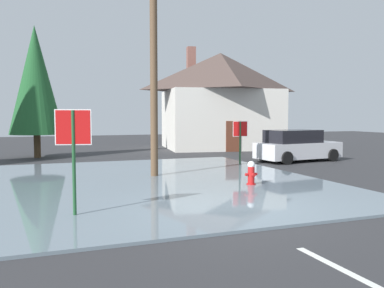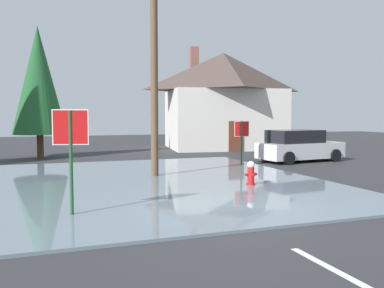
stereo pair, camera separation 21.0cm
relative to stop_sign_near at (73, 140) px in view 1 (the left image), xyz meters
name	(u,v)px [view 1 (the left image)]	position (x,y,z in m)	size (l,w,h in m)	color
ground_plane	(235,213)	(3.78, -0.67, -1.85)	(80.00, 80.00, 0.10)	#2D2D30
flood_puddle	(155,181)	(3.07, 4.16, -1.77)	(11.34, 13.27, 0.07)	slate
lane_stop_bar	(228,227)	(2.95, -1.96, -1.80)	(3.95, 0.30, 0.01)	silver
lane_center_stripe	(355,276)	(3.57, -4.98, -1.80)	(2.68, 0.14, 0.01)	silver
stop_sign_near	(73,140)	(0.00, 0.00, 0.00)	(0.79, 0.22, 2.50)	#1E4C28
fire_hydrant	(251,174)	(5.83, 2.23, -1.38)	(0.43, 0.37, 0.85)	red
utility_pole	(154,64)	(3.35, 5.28, 2.49)	(1.60, 0.28, 8.23)	brown
stop_sign_far	(240,134)	(8.14, 7.51, -0.32)	(0.72, 0.11, 2.09)	#1E4C28
house	(220,99)	(11.56, 17.24, 1.74)	(9.17, 7.86, 7.36)	beige
parked_car	(297,146)	(11.67, 8.03, -1.03)	(4.65, 2.44, 1.62)	silver
pine_tree_mid_left	(36,80)	(-0.84, 14.65, 2.50)	(2.93, 2.93, 7.31)	#4C3823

